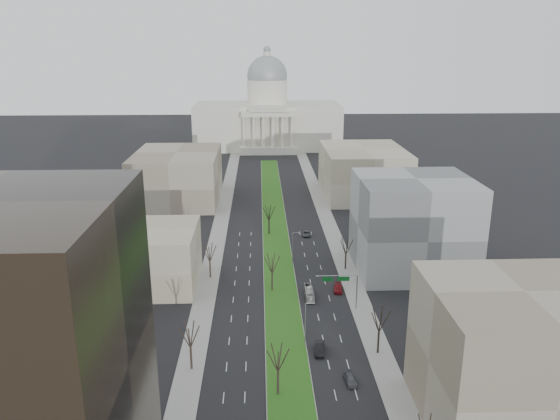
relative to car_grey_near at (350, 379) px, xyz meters
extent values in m
plane|color=black|center=(-10.51, 77.09, -0.73)|extent=(600.00, 600.00, 0.00)
cube|color=#999993|center=(-10.51, 76.09, -0.66)|extent=(8.00, 222.00, 0.15)
cube|color=#245015|center=(-10.51, 76.09, -0.56)|extent=(7.70, 221.70, 0.06)
cube|color=gray|center=(-28.01, 52.09, -0.66)|extent=(5.00, 330.00, 0.15)
cube|color=gray|center=(6.99, 52.09, -0.66)|extent=(5.00, 330.00, 0.15)
cube|color=beige|center=(-10.51, 227.09, 11.27)|extent=(80.00, 40.00, 24.00)
cube|color=beige|center=(-10.51, 204.09, 1.27)|extent=(30.00, 6.00, 4.00)
cube|color=beige|center=(-10.51, 204.09, 20.27)|extent=(28.00, 5.00, 2.50)
cube|color=beige|center=(-10.51, 204.09, 22.27)|extent=(20.00, 5.00, 1.80)
cube|color=beige|center=(-10.51, 204.09, 23.87)|extent=(12.00, 5.00, 1.60)
cylinder|color=beige|center=(-10.51, 227.09, 29.27)|extent=(22.00, 22.00, 14.00)
sphere|color=gray|center=(-10.51, 227.09, 38.27)|extent=(22.00, 22.00, 22.00)
cylinder|color=beige|center=(-10.51, 227.09, 49.27)|extent=(4.00, 4.00, 4.00)
sphere|color=gray|center=(-10.51, 227.09, 52.27)|extent=(4.00, 4.00, 4.00)
cylinder|color=beige|center=(-23.01, 204.09, 11.27)|extent=(2.00, 2.00, 16.00)
cylinder|color=beige|center=(-18.01, 204.09, 11.27)|extent=(2.00, 2.00, 16.00)
cylinder|color=beige|center=(-13.01, 204.09, 11.27)|extent=(2.00, 2.00, 16.00)
cylinder|color=beige|center=(-8.01, 204.09, 11.27)|extent=(2.00, 2.00, 16.00)
cylinder|color=beige|center=(-3.01, 204.09, 11.27)|extent=(2.00, 2.00, 16.00)
cylinder|color=beige|center=(1.99, 204.09, 11.27)|extent=(2.00, 2.00, 16.00)
cube|color=tan|center=(-43.51, 42.09, 6.27)|extent=(26.00, 22.00, 14.00)
cube|color=gray|center=(22.49, -10.91, 10.27)|extent=(26.00, 24.00, 22.00)
cube|color=slate|center=(23.49, 49.09, 11.27)|extent=(28.00, 26.00, 24.00)
cube|color=gray|center=(-45.51, 117.09, 8.27)|extent=(30.00, 40.00, 18.00)
cube|color=tan|center=(24.49, 122.09, 8.27)|extent=(30.00, 40.00, 18.00)
cylinder|color=black|center=(-27.71, 5.09, 1.43)|extent=(0.40, 0.40, 4.32)
cylinder|color=black|center=(-27.71, 45.09, 1.38)|extent=(0.40, 0.40, 4.22)
cylinder|color=black|center=(6.69, 9.09, 1.48)|extent=(0.40, 0.40, 4.42)
cylinder|color=black|center=(6.69, 49.09, 1.28)|extent=(0.40, 0.40, 4.03)
cylinder|color=black|center=(-12.51, -2.91, 1.43)|extent=(0.40, 0.40, 4.32)
cylinder|color=black|center=(-12.51, 37.09, 1.43)|extent=(0.40, 0.40, 4.32)
cylinder|color=black|center=(-12.51, 77.09, 1.43)|extent=(0.40, 0.40, 4.32)
cylinder|color=gray|center=(-6.81, 12.09, 3.77)|extent=(0.20, 0.20, 9.00)
cylinder|color=gray|center=(-5.91, 12.09, 8.37)|extent=(1.80, 0.12, 0.12)
cylinder|color=gray|center=(-6.81, 52.09, 3.77)|extent=(0.20, 0.20, 9.00)
cylinder|color=gray|center=(-5.91, 52.09, 8.37)|extent=(1.80, 0.12, 0.12)
cylinder|color=gray|center=(5.69, 27.09, 3.27)|extent=(0.24, 0.24, 8.00)
cylinder|color=gray|center=(1.19, 27.09, 7.27)|extent=(9.00, 0.18, 0.18)
cube|color=#0C591E|center=(2.69, 27.17, 6.47)|extent=(2.60, 0.08, 1.00)
cube|color=#0C591E|center=(-0.81, 27.17, 6.47)|extent=(2.20, 0.08, 1.00)
imported|color=#44454A|center=(0.00, 0.00, 0.00)|extent=(2.06, 4.42, 1.47)
imported|color=black|center=(-4.20, 9.85, 0.11)|extent=(2.44, 5.32, 1.69)
imported|color=maroon|center=(2.99, 36.29, -0.03)|extent=(2.66, 5.10, 1.41)
imported|color=#44464B|center=(-1.11, 75.35, -0.07)|extent=(2.71, 5.00, 1.33)
imported|color=#B8B8B8|center=(-4.10, 33.36, 0.34)|extent=(1.81, 7.72, 2.15)
camera|label=1|loc=(-15.13, -80.50, 54.96)|focal=35.00mm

